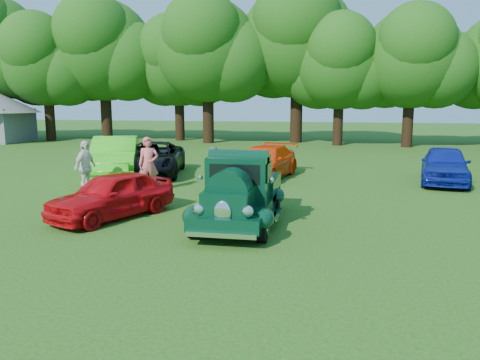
% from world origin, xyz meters
% --- Properties ---
extents(ground, '(120.00, 120.00, 0.00)m').
position_xyz_m(ground, '(0.00, 0.00, 0.00)').
color(ground, '#1F4610').
rests_on(ground, ground).
extents(hero_pickup, '(2.18, 4.68, 1.83)m').
position_xyz_m(hero_pickup, '(1.18, 0.36, 0.79)').
color(hero_pickup, black).
rests_on(hero_pickup, ground).
extents(red_convertible, '(2.98, 4.09, 1.29)m').
position_xyz_m(red_convertible, '(-2.47, 0.32, 0.65)').
color(red_convertible, red).
rests_on(red_convertible, ground).
extents(back_car_lime, '(3.52, 5.53, 1.72)m').
position_xyz_m(back_car_lime, '(-5.49, 6.90, 0.86)').
color(back_car_lime, green).
rests_on(back_car_lime, ground).
extents(back_car_black, '(3.43, 5.59, 1.45)m').
position_xyz_m(back_car_black, '(-4.10, 7.65, 0.72)').
color(back_car_black, black).
rests_on(back_car_black, ground).
extents(back_car_orange, '(2.85, 4.98, 1.36)m').
position_xyz_m(back_car_orange, '(0.80, 7.73, 0.68)').
color(back_car_orange, '#F03A08').
rests_on(back_car_orange, ground).
extents(back_car_blue, '(2.49, 4.57, 1.47)m').
position_xyz_m(back_car_blue, '(8.00, 7.94, 0.74)').
color(back_car_blue, navy).
rests_on(back_car_blue, ground).
extents(spectator_pink, '(0.85, 0.72, 1.97)m').
position_xyz_m(spectator_pink, '(-2.88, 4.10, 0.98)').
color(spectator_pink, '#D55C58').
rests_on(spectator_pink, ground).
extents(spectator_grey, '(0.98, 0.92, 1.60)m').
position_xyz_m(spectator_grey, '(-0.63, 4.74, 0.80)').
color(spectator_grey, slate).
rests_on(spectator_grey, ground).
extents(spectator_white, '(0.59, 1.15, 1.88)m').
position_xyz_m(spectator_white, '(-4.91, 3.30, 0.94)').
color(spectator_white, silver).
rests_on(spectator_white, ground).
extents(tree_line, '(63.88, 10.30, 11.90)m').
position_xyz_m(tree_line, '(-1.99, 23.78, 6.64)').
color(tree_line, black).
rests_on(tree_line, ground).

